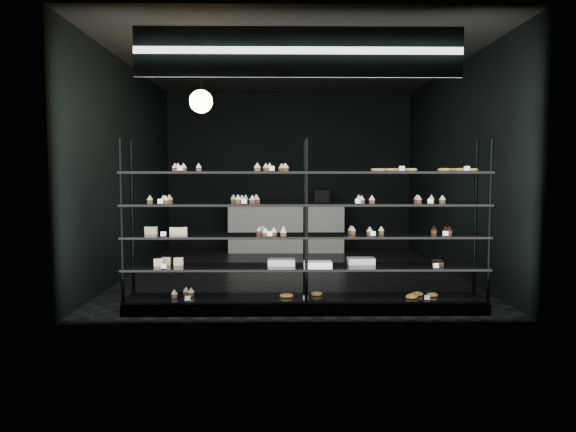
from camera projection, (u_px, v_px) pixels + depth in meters
The scene contains 5 objects.
room at pixel (292, 170), 8.61m from camera, with size 5.01×6.01×3.20m.
display_shelf at pixel (303, 255), 6.24m from camera, with size 4.00×0.50×1.91m.
signage at pixel (299, 52), 5.61m from camera, with size 3.30×0.05×0.50m.
pendant_lamp at pixel (201, 101), 7.07m from camera, with size 0.29×0.29×0.88m.
service_counter at pixel (287, 226), 11.18m from camera, with size 2.35×0.65×1.23m.
Camera 1 is at (-0.19, -8.64, 1.52)m, focal length 35.00 mm.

